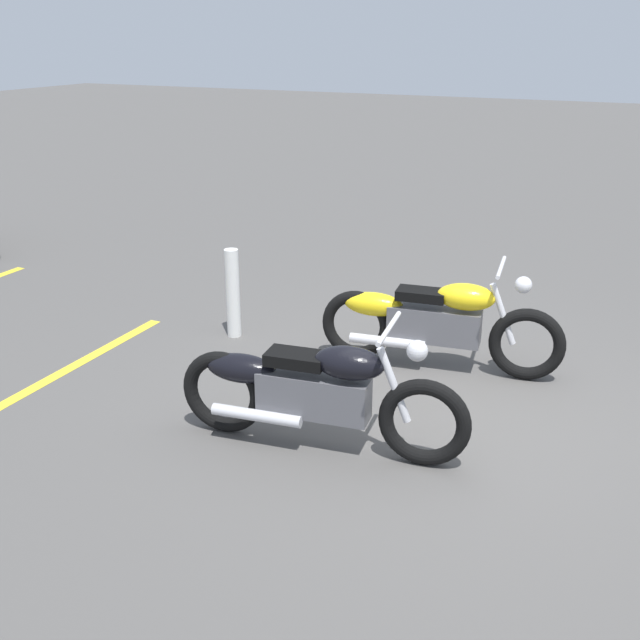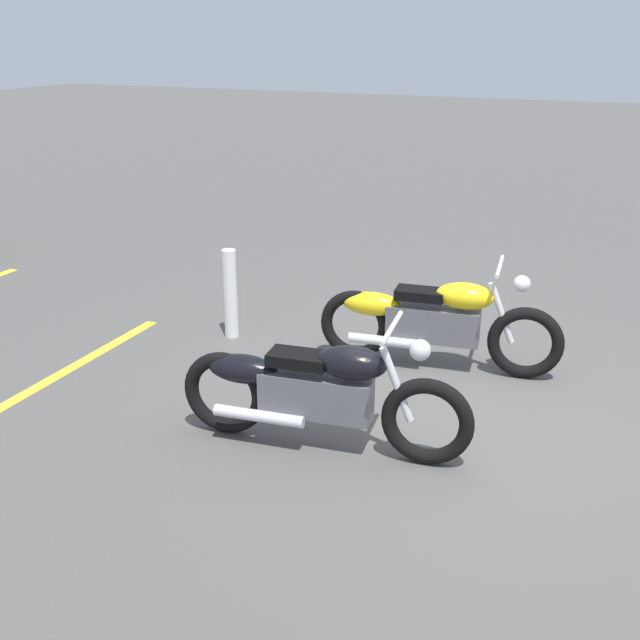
{
  "view_description": "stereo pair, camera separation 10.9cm",
  "coord_description": "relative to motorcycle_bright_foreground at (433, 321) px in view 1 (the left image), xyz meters",
  "views": [
    {
      "loc": [
        -1.45,
        5.43,
        2.95
      ],
      "look_at": [
        1.11,
        0.0,
        0.65
      ],
      "focal_mm": 42.91,
      "sensor_mm": 36.0,
      "label": 1
    },
    {
      "loc": [
        -1.35,
        5.48,
        2.95
      ],
      "look_at": [
        1.11,
        0.0,
        0.65
      ],
      "focal_mm": 42.91,
      "sensor_mm": 36.0,
      "label": 2
    }
  ],
  "objects": [
    {
      "name": "motorcycle_bright_foreground",
      "position": [
        0.0,
        0.0,
        0.0
      ],
      "size": [
        2.23,
        0.66,
        1.04
      ],
      "rotation": [
        0.0,
        0.0,
        3.27
      ],
      "color": "black",
      "rests_on": "ground"
    },
    {
      "name": "motorcycle_dark_foreground",
      "position": [
        0.37,
        1.76,
        0.0
      ],
      "size": [
        2.23,
        0.65,
        1.04
      ],
      "rotation": [
        0.0,
        0.0,
        3.27
      ],
      "color": "black",
      "rests_on": "ground"
    },
    {
      "name": "bollard_post",
      "position": [
        2.06,
        0.11,
        -0.01
      ],
      "size": [
        0.14,
        0.14,
        0.91
      ],
      "primitive_type": "cylinder",
      "color": "white",
      "rests_on": "ground"
    },
    {
      "name": "parking_stripe_mid",
      "position": [
        3.01,
        1.72,
        -0.46
      ],
      "size": [
        0.17,
        3.2,
        0.01
      ],
      "primitive_type": "cube",
      "rotation": [
        0.0,
        0.0,
        1.59
      ],
      "color": "yellow",
      "rests_on": "ground"
    },
    {
      "name": "ground_plane",
      "position": [
        -0.38,
        0.87,
        -0.46
      ],
      "size": [
        60.0,
        60.0,
        0.0
      ],
      "primitive_type": "plane",
      "color": "#514F4C"
    }
  ]
}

